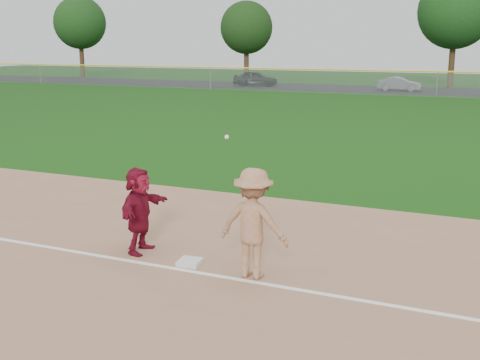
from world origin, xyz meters
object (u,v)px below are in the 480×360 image
at_px(car_left, 255,78).
at_px(car_mid, 399,84).
at_px(first_base, 190,262).
at_px(base_runner, 139,210).

bearing_deg(car_left, car_mid, -109.52).
height_order(first_base, base_runner, base_runner).
height_order(first_base, car_left, car_left).
height_order(base_runner, car_mid, base_runner).
bearing_deg(first_base, base_runner, 169.21).
relative_size(first_base, base_runner, 0.24).
bearing_deg(first_base, car_left, 110.96).
bearing_deg(base_runner, car_left, 15.64).
relative_size(first_base, car_left, 0.10).
bearing_deg(car_mid, base_runner, 179.30).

